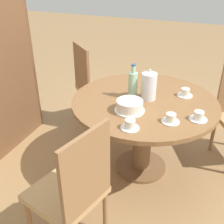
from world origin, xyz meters
TOP-DOWN VIEW (x-y plane):
  - ground_plane at (0.00, 0.00)m, footprint 14.00×14.00m
  - dining_table at (0.00, 0.00)m, footprint 1.21×1.21m
  - chair_a at (0.59, 0.75)m, footprint 0.59×0.59m
  - chair_b at (-0.93, 0.19)m, footprint 0.52×0.52m
  - coffee_pot at (0.03, -0.02)m, footprint 0.13×0.13m
  - water_bottle at (0.01, 0.11)m, footprint 0.07×0.07m
  - cake_main at (-0.23, 0.06)m, footprint 0.23×0.23m
  - cup_a at (-0.17, -0.45)m, footprint 0.13×0.13m
  - cup_b at (-0.28, -0.27)m, footprint 0.13×0.13m
  - cup_c at (-0.46, -0.02)m, footprint 0.13×0.13m
  - cup_d at (0.20, -0.30)m, footprint 0.13×0.13m

SIDE VIEW (x-z plane):
  - ground_plane at x=0.00m, z-range 0.00..0.00m
  - chair_a at x=0.59m, z-range 0.02..0.97m
  - chair_b at x=-0.93m, z-range 0.02..0.97m
  - dining_table at x=0.00m, z-range 0.20..0.91m
  - cup_a at x=-0.17m, z-range 0.71..0.77m
  - cup_b at x=-0.28m, z-range 0.71..0.77m
  - cup_c at x=-0.46m, z-range 0.71..0.77m
  - cup_d at x=0.20m, z-range 0.71..0.77m
  - cake_main at x=-0.23m, z-range 0.71..0.80m
  - water_bottle at x=0.01m, z-range 0.69..0.98m
  - coffee_pot at x=0.03m, z-range 0.70..0.96m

